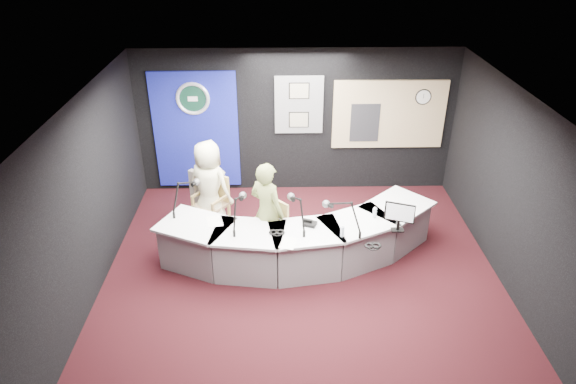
{
  "coord_description": "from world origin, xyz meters",
  "views": [
    {
      "loc": [
        -0.35,
        -6.15,
        4.92
      ],
      "look_at": [
        -0.2,
        0.8,
        1.1
      ],
      "focal_mm": 32.0,
      "sensor_mm": 36.0,
      "label": 1
    }
  ],
  "objects_px": {
    "broadcast_desk": "(298,240)",
    "person_woman": "(267,212)",
    "armchair_left": "(211,202)",
    "person_man": "(209,186)",
    "armchair_right": "(268,230)"
  },
  "relations": [
    {
      "from": "broadcast_desk",
      "to": "person_man",
      "type": "xyz_separation_m",
      "value": [
        -1.47,
        0.99,
        0.44
      ]
    },
    {
      "from": "armchair_right",
      "to": "person_woman",
      "type": "distance_m",
      "value": 0.33
    },
    {
      "from": "armchair_left",
      "to": "armchair_right",
      "type": "relative_size",
      "value": 1.04
    },
    {
      "from": "armchair_left",
      "to": "armchair_right",
      "type": "xyz_separation_m",
      "value": [
        0.99,
        -0.88,
        -0.02
      ]
    },
    {
      "from": "broadcast_desk",
      "to": "person_woman",
      "type": "height_order",
      "value": "person_woman"
    },
    {
      "from": "person_man",
      "to": "person_woman",
      "type": "xyz_separation_m",
      "value": [
        0.99,
        -0.88,
        0.01
      ]
    },
    {
      "from": "armchair_left",
      "to": "armchair_right",
      "type": "distance_m",
      "value": 1.33
    },
    {
      "from": "armchair_left",
      "to": "person_woman",
      "type": "xyz_separation_m",
      "value": [
        0.99,
        -0.88,
        0.32
      ]
    },
    {
      "from": "armchair_left",
      "to": "person_man",
      "type": "height_order",
      "value": "person_man"
    },
    {
      "from": "armchair_left",
      "to": "person_woman",
      "type": "height_order",
      "value": "person_woman"
    },
    {
      "from": "armchair_right",
      "to": "person_man",
      "type": "relative_size",
      "value": 0.61
    },
    {
      "from": "person_man",
      "to": "person_woman",
      "type": "height_order",
      "value": "person_woman"
    },
    {
      "from": "broadcast_desk",
      "to": "armchair_right",
      "type": "bearing_deg",
      "value": 167.27
    },
    {
      "from": "person_woman",
      "to": "person_man",
      "type": "bearing_deg",
      "value": -4.18
    },
    {
      "from": "armchair_right",
      "to": "person_woman",
      "type": "bearing_deg",
      "value": 0.0
    }
  ]
}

